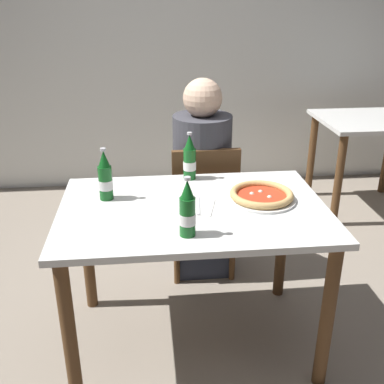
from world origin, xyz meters
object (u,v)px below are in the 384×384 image
Objects in this scene: beer_bottle_left at (105,178)px; beer_bottle_right at (187,211)px; diner_seated at (202,184)px; pizza_margherita_near at (261,196)px; chair_behind_table at (203,203)px; beer_bottle_center at (190,160)px; dining_table_main at (193,229)px; dining_table_background at (369,138)px; napkin_with_cutlery at (194,206)px.

beer_bottle_left is 1.00× the size of beer_bottle_right.
diner_seated is 3.78× the size of pizza_margherita_near.
beer_bottle_center is (-0.11, -0.27, 0.37)m from chair_behind_table.
dining_table_main is 0.64m from chair_behind_table.
beer_bottle_left is 0.46m from beer_bottle_center.
beer_bottle_center is 1.00× the size of beer_bottle_right.
dining_table_background is 2.11m from napkin_with_cutlery.
beer_bottle_right is (-0.17, -0.87, 0.37)m from chair_behind_table.
chair_behind_table is 0.70× the size of diner_seated.
beer_bottle_right is (-0.37, -0.30, 0.08)m from pizza_margherita_near.
beer_bottle_right is at bearing -96.40° from beer_bottle_center.
dining_table_background is 2.34m from beer_bottle_right.
chair_behind_table is 0.80m from beer_bottle_left.
napkin_with_cutlery is at bearing -136.74° from dining_table_background.
dining_table_main is 4.86× the size of beer_bottle_right.
dining_table_main is 0.41m from beer_bottle_center.
napkin_with_cutlery is at bearing 77.80° from chair_behind_table.
chair_behind_table is at bearing 109.34° from pizza_margherita_near.
pizza_margherita_near is 1.29× the size of beer_bottle_right.
dining_table_main and dining_table_background have the same top height.
beer_bottle_left reaches higher than napkin_with_cutlery.
beer_bottle_left and beer_bottle_right have the same top height.
napkin_with_cutlery reaches higher than dining_table_background.
napkin_with_cutlery is at bearing -171.83° from pizza_margherita_near.
chair_behind_table is 3.87× the size of napkin_with_cutlery.
beer_bottle_left is at bearing 162.07° from dining_table_main.
pizza_margherita_near is 0.32m from napkin_with_cutlery.
diner_seated is at bearing 79.86° from napkin_with_cutlery.
diner_seated reaches higher than beer_bottle_right.
pizza_margherita_near is 0.72m from beer_bottle_left.
beer_bottle_left is at bearing -133.91° from diner_seated.
beer_bottle_right reaches higher than dining_table_background.
napkin_with_cutlery is (0.05, 0.26, -0.10)m from beer_bottle_right.
beer_bottle_center is at bearing 67.41° from chair_behind_table.
beer_bottle_right reaches higher than napkin_with_cutlery.
beer_bottle_center reaches higher than dining_table_main.
beer_bottle_right is at bearing -48.46° from beer_bottle_left.
beer_bottle_right is (-0.05, -0.26, 0.22)m from dining_table_main.
beer_bottle_center reaches higher than chair_behind_table.
diner_seated is at bearing 79.44° from beer_bottle_right.
chair_behind_table is (0.12, 0.61, -0.15)m from dining_table_main.
chair_behind_table is 2.66× the size of pizza_margherita_near.
beer_bottle_right is (-0.07, -0.60, 0.00)m from beer_bottle_center.
beer_bottle_left is at bearing 131.54° from beer_bottle_right.
beer_bottle_left is (-0.71, 0.08, 0.08)m from pizza_margherita_near.
diner_seated is 5.51× the size of napkin_with_cutlery.
chair_behind_table is at bearing 78.58° from dining_table_main.
dining_table_background is at bearing 35.85° from beer_bottle_center.
napkin_with_cutlery is at bearing -100.14° from diner_seated.
napkin_with_cutlery reaches higher than dining_table_main.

